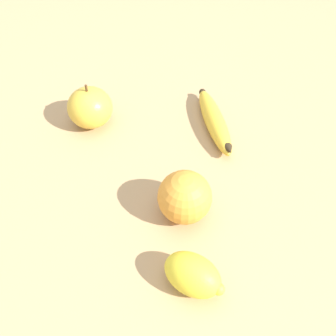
# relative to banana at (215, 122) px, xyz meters

# --- Properties ---
(ground_plane) EXTENTS (3.00, 3.00, 0.00)m
(ground_plane) POSITION_rel_banana_xyz_m (0.15, 0.08, -0.02)
(ground_plane) COLOR tan
(banana) EXTENTS (0.10, 0.19, 0.04)m
(banana) POSITION_rel_banana_xyz_m (0.00, 0.00, 0.00)
(banana) COLOR gold
(banana) RESTS_ON ground_plane
(orange) EXTENTS (0.08, 0.08, 0.08)m
(orange) POSITION_rel_banana_xyz_m (0.03, 0.20, 0.02)
(orange) COLOR orange
(orange) RESTS_ON ground_plane
(apple) EXTENTS (0.08, 0.08, 0.09)m
(apple) POSITION_rel_banana_xyz_m (0.23, 0.02, 0.02)
(apple) COLOR gold
(apple) RESTS_ON ground_plane
(lemon) EXTENTS (0.10, 0.08, 0.06)m
(lemon) POSITION_rel_banana_xyz_m (0.00, 0.32, 0.01)
(lemon) COLOR yellow
(lemon) RESTS_ON ground_plane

